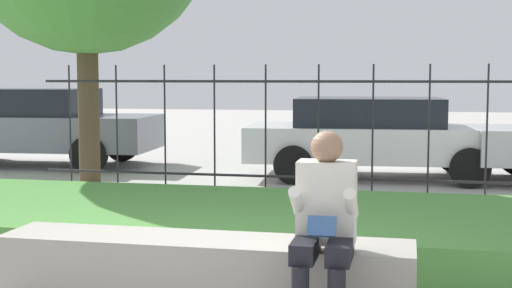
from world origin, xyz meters
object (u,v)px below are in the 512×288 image
at_px(person_seated_reader, 325,221).
at_px(car_parked_center, 376,135).
at_px(car_parked_left, 30,125).
at_px(stone_bench, 204,274).

xyz_separation_m(person_seated_reader, car_parked_center, (0.01, 7.12, -0.01)).
xyz_separation_m(car_parked_left, car_parked_center, (6.32, -0.35, -0.06)).
relative_size(car_parked_left, car_parked_center, 1.08).
relative_size(person_seated_reader, car_parked_center, 0.30).
distance_m(car_parked_left, car_parked_center, 6.33).
height_order(stone_bench, car_parked_center, car_parked_center).
relative_size(stone_bench, car_parked_left, 0.63).
bearing_deg(person_seated_reader, stone_bench, 160.68).
xyz_separation_m(stone_bench, car_parked_left, (-5.41, 7.15, 0.54)).
bearing_deg(car_parked_left, person_seated_reader, -53.57).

